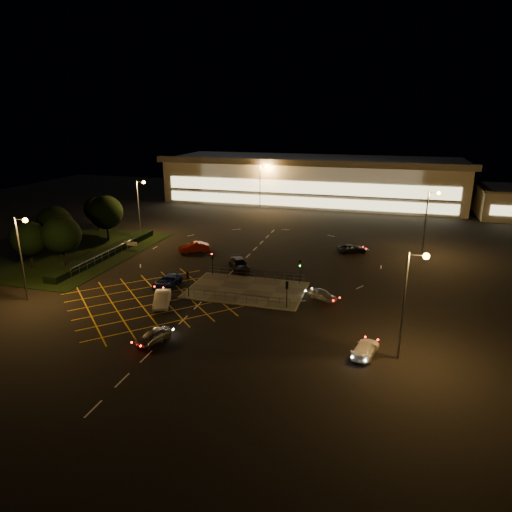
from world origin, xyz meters
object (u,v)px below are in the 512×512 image
(signal_ne, at_px, (300,267))
(car_east_grey, at_px, (352,249))
(car_circ_red, at_px, (194,247))
(signal_nw, at_px, (212,259))
(car_right_silver, at_px, (322,295))
(car_left_blue, at_px, (167,282))
(car_approach_white, at_px, (365,349))
(signal_se, at_px, (287,289))
(signal_sw, at_px, (188,279))
(car_far_dkgrey, at_px, (239,264))
(car_near_silver, at_px, (153,336))
(car_queue_white, at_px, (162,299))

(signal_ne, distance_m, car_east_grey, 17.08)
(car_circ_red, bearing_deg, signal_ne, 29.51)
(signal_nw, relative_size, car_right_silver, 0.86)
(car_left_blue, distance_m, car_approach_white, 27.40)
(signal_se, xyz_separation_m, car_east_grey, (5.41, 24.09, -1.73))
(signal_sw, height_order, car_far_dkgrey, signal_sw)
(signal_sw, xyz_separation_m, car_right_silver, (15.50, 3.67, -1.74))
(car_left_blue, bearing_deg, car_near_silver, -67.34)
(car_far_dkgrey, bearing_deg, signal_se, -81.38)
(signal_sw, relative_size, car_far_dkgrey, 0.59)
(car_far_dkgrey, distance_m, car_right_silver, 14.93)
(signal_sw, distance_m, car_near_silver, 11.53)
(car_right_silver, relative_size, car_approach_white, 0.84)
(signal_sw, height_order, car_approach_white, signal_sw)
(car_right_silver, relative_size, car_east_grey, 0.80)
(car_near_silver, height_order, car_queue_white, car_queue_white)
(signal_se, distance_m, car_near_silver, 15.66)
(signal_ne, height_order, car_left_blue, signal_ne)
(car_left_blue, xyz_separation_m, car_right_silver, (19.60, 1.17, -0.06))
(car_east_grey, relative_size, car_approach_white, 1.05)
(signal_ne, bearing_deg, car_near_silver, -118.92)
(signal_se, distance_m, car_far_dkgrey, 14.76)
(car_near_silver, relative_size, car_right_silver, 1.05)
(car_right_silver, xyz_separation_m, car_circ_red, (-22.34, 13.86, 0.16))
(car_east_grey, bearing_deg, signal_ne, 134.49)
(signal_se, xyz_separation_m, car_right_silver, (3.50, 3.67, -1.74))
(signal_sw, height_order, car_near_silver, signal_sw)
(car_approach_white, bearing_deg, signal_sw, -8.62)
(signal_sw, xyz_separation_m, car_approach_white, (21.11, -8.24, -1.73))
(car_east_grey, bearing_deg, car_near_silver, 128.64)
(signal_sw, relative_size, signal_se, 1.00)
(signal_sw, xyz_separation_m, car_queue_white, (-1.97, -2.96, -1.60))
(car_left_blue, bearing_deg, car_right_silver, 4.66)
(car_near_silver, xyz_separation_m, car_right_silver, (14.17, 15.00, -0.03))
(signal_nw, relative_size, signal_ne, 1.00)
(car_far_dkgrey, height_order, car_east_grey, car_far_dkgrey)
(car_circ_red, distance_m, car_approach_white, 38.02)
(car_near_silver, height_order, car_right_silver, car_near_silver)
(car_queue_white, xyz_separation_m, car_right_silver, (17.47, 6.64, -0.14))
(signal_nw, bearing_deg, signal_ne, 0.00)
(signal_sw, height_order, car_east_grey, signal_sw)
(car_queue_white, bearing_deg, car_circ_red, 82.68)
(signal_ne, relative_size, car_queue_white, 0.67)
(signal_sw, xyz_separation_m, signal_se, (12.00, 0.00, 0.00))
(car_queue_white, bearing_deg, signal_sw, 35.63)
(signal_nw, height_order, car_east_grey, signal_nw)
(car_queue_white, bearing_deg, car_left_blue, 90.58)
(car_left_blue, bearing_deg, car_queue_white, -67.51)
(signal_nw, height_order, car_queue_white, signal_nw)
(car_circ_red, bearing_deg, car_queue_white, -20.26)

